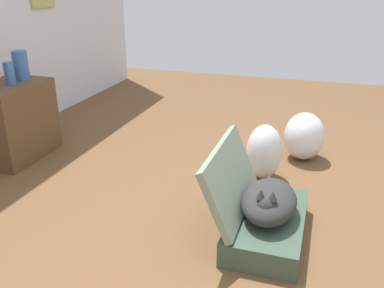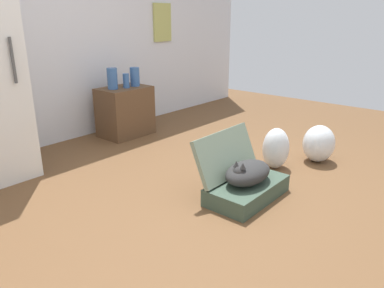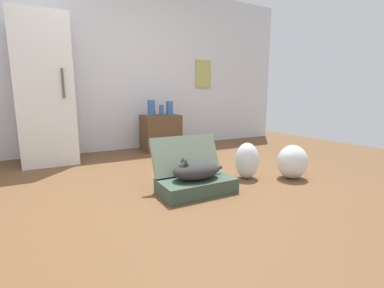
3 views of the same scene
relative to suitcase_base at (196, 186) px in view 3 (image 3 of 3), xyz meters
name	(u,v)px [view 3 (image 3 of 3)]	position (x,y,z in m)	size (l,w,h in m)	color
ground_plane	(177,191)	(-0.14, 0.12, -0.07)	(7.68, 7.68, 0.00)	brown
wall_back	(113,67)	(-0.14, 2.38, 1.23)	(6.40, 0.15, 2.60)	silver
suitcase_base	(196,186)	(0.00, 0.00, 0.00)	(0.67, 0.37, 0.13)	#384C3D
suitcase_lid	(186,155)	(0.00, 0.20, 0.24)	(0.67, 0.37, 0.04)	gray
cat	(196,170)	(-0.01, 0.00, 0.15)	(0.52, 0.28, 0.20)	#2D2D2D
plastic_bag_white	(247,161)	(0.69, 0.13, 0.12)	(0.26, 0.24, 0.38)	silver
plastic_bag_clear	(292,162)	(1.10, -0.10, 0.11)	(0.32, 0.30, 0.36)	silver
refrigerator	(45,91)	(-1.10, 1.92, 0.85)	(0.63, 0.67, 1.83)	silver
side_table	(161,133)	(0.47, 1.97, 0.22)	(0.58, 0.40, 0.56)	brown
vase_tall	(151,108)	(0.32, 1.98, 0.61)	(0.11, 0.11, 0.23)	#38609E
vase_short	(170,108)	(0.61, 1.94, 0.60)	(0.11, 0.11, 0.21)	#38609E
vase_round	(162,110)	(0.47, 1.92, 0.58)	(0.07, 0.07, 0.16)	#38609E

